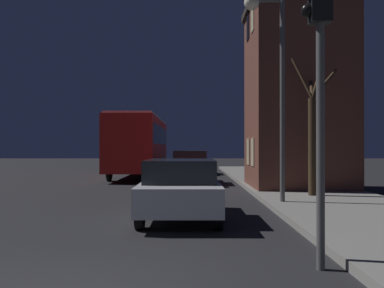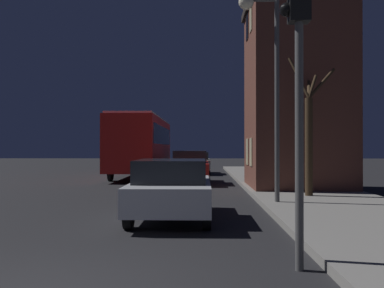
{
  "view_description": "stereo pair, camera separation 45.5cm",
  "coord_description": "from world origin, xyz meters",
  "px_view_note": "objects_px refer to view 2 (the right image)",
  "views": [
    {
      "loc": [
        1.39,
        -5.02,
        1.76
      ],
      "look_at": [
        1.42,
        13.75,
        1.89
      ],
      "focal_mm": 40.0,
      "sensor_mm": 36.0,
      "label": 1
    },
    {
      "loc": [
        1.85,
        -5.01,
        1.76
      ],
      "look_at": [
        1.42,
        13.75,
        1.89
      ],
      "focal_mm": 40.0,
      "sensor_mm": 36.0,
      "label": 2
    }
  ],
  "objects_px": {
    "traffic_light": "(297,48)",
    "car_near_lane": "(172,188)",
    "car_far_lane": "(196,162)",
    "bus": "(142,142)",
    "car_mid_lane": "(190,166)",
    "streetlamp": "(263,55)",
    "bare_tree": "(309,132)"
  },
  "relations": [
    {
      "from": "bus",
      "to": "car_near_lane",
      "type": "distance_m",
      "value": 15.41
    },
    {
      "from": "bare_tree",
      "to": "bus",
      "type": "xyz_separation_m",
      "value": [
        -7.12,
        11.23,
        -0.19
      ]
    },
    {
      "from": "traffic_light",
      "to": "car_near_lane",
      "type": "relative_size",
      "value": 1.08
    },
    {
      "from": "traffic_light",
      "to": "car_far_lane",
      "type": "bearing_deg",
      "value": 94.62
    },
    {
      "from": "streetlamp",
      "to": "car_far_lane",
      "type": "height_order",
      "value": "streetlamp"
    },
    {
      "from": "car_near_lane",
      "to": "bus",
      "type": "bearing_deg",
      "value": 100.59
    },
    {
      "from": "traffic_light",
      "to": "car_mid_lane",
      "type": "height_order",
      "value": "traffic_light"
    },
    {
      "from": "bus",
      "to": "car_mid_lane",
      "type": "xyz_separation_m",
      "value": [
        3.0,
        -4.92,
        -1.26
      ]
    },
    {
      "from": "streetlamp",
      "to": "traffic_light",
      "type": "bearing_deg",
      "value": -93.99
    },
    {
      "from": "traffic_light",
      "to": "car_far_lane",
      "type": "relative_size",
      "value": 1.04
    },
    {
      "from": "car_near_lane",
      "to": "car_far_lane",
      "type": "height_order",
      "value": "car_near_lane"
    },
    {
      "from": "bare_tree",
      "to": "car_mid_lane",
      "type": "height_order",
      "value": "bare_tree"
    },
    {
      "from": "bare_tree",
      "to": "car_near_lane",
      "type": "xyz_separation_m",
      "value": [
        -4.3,
        -3.86,
        -1.5
      ]
    },
    {
      "from": "streetlamp",
      "to": "car_mid_lane",
      "type": "height_order",
      "value": "streetlamp"
    },
    {
      "from": "car_mid_lane",
      "to": "car_far_lane",
      "type": "bearing_deg",
      "value": 88.77
    },
    {
      "from": "streetlamp",
      "to": "car_mid_lane",
      "type": "relative_size",
      "value": 1.42
    },
    {
      "from": "bus",
      "to": "car_mid_lane",
      "type": "height_order",
      "value": "bus"
    },
    {
      "from": "car_near_lane",
      "to": "car_far_lane",
      "type": "distance_m",
      "value": 17.51
    },
    {
      "from": "car_far_lane",
      "to": "streetlamp",
      "type": "bearing_deg",
      "value": -81.82
    },
    {
      "from": "traffic_light",
      "to": "car_mid_lane",
      "type": "xyz_separation_m",
      "value": [
        -1.92,
        14.43,
        -2.37
      ]
    },
    {
      "from": "traffic_light",
      "to": "bare_tree",
      "type": "xyz_separation_m",
      "value": [
        2.21,
        8.12,
        -0.92
      ]
    },
    {
      "from": "bus",
      "to": "car_far_lane",
      "type": "height_order",
      "value": "bus"
    },
    {
      "from": "car_mid_lane",
      "to": "car_near_lane",
      "type": "bearing_deg",
      "value": -90.99
    },
    {
      "from": "traffic_light",
      "to": "car_mid_lane",
      "type": "distance_m",
      "value": 14.75
    },
    {
      "from": "bus",
      "to": "car_far_lane",
      "type": "bearing_deg",
      "value": 37.51
    },
    {
      "from": "bus",
      "to": "car_mid_lane",
      "type": "bearing_deg",
      "value": -58.64
    },
    {
      "from": "streetlamp",
      "to": "car_near_lane",
      "type": "xyz_separation_m",
      "value": [
        -2.54,
        -2.16,
        -3.7
      ]
    },
    {
      "from": "bus",
      "to": "traffic_light",
      "type": "bearing_deg",
      "value": -75.75
    },
    {
      "from": "car_near_lane",
      "to": "car_mid_lane",
      "type": "bearing_deg",
      "value": 89.01
    },
    {
      "from": "streetlamp",
      "to": "bus",
      "type": "distance_m",
      "value": 14.2
    },
    {
      "from": "traffic_light",
      "to": "bus",
      "type": "bearing_deg",
      "value": 104.25
    },
    {
      "from": "streetlamp",
      "to": "car_mid_lane",
      "type": "distance_m",
      "value": 9.12
    }
  ]
}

